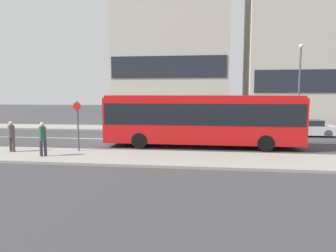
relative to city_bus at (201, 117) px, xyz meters
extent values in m
plane|color=#3A3A3D|center=(-6.88, 2.27, -1.84)|extent=(120.00, 120.00, 0.00)
cube|color=gray|center=(-6.88, -3.98, -1.77)|extent=(44.00, 3.50, 0.13)
cube|color=gray|center=(-6.88, 8.52, -1.77)|extent=(44.00, 3.50, 0.13)
cube|color=silver|center=(-6.88, 2.27, -1.84)|extent=(41.80, 0.16, 0.01)
cube|color=#B7B2A3|center=(-3.62, 14.95, 8.98)|extent=(12.23, 6.36, 21.65)
cube|color=#1E232D|center=(-3.62, 11.74, 4.11)|extent=(11.74, 0.08, 2.20)
cube|color=red|center=(0.01, 0.00, -0.16)|extent=(11.85, 2.57, 2.74)
cube|color=black|center=(0.01, 0.00, 0.25)|extent=(11.61, 2.60, 1.26)
cube|color=red|center=(0.01, 0.00, 1.28)|extent=(11.67, 2.36, 0.14)
cube|color=black|center=(-5.93, 0.00, 0.09)|extent=(0.05, 2.26, 1.64)
cube|color=yellow|center=(-5.93, 0.00, 1.00)|extent=(0.04, 1.80, 0.32)
cylinder|color=black|center=(-3.66, -1.17, -1.36)|extent=(0.96, 0.28, 0.96)
cylinder|color=black|center=(-3.66, 1.17, -1.36)|extent=(0.96, 0.28, 0.96)
cylinder|color=black|center=(3.68, -1.17, -1.36)|extent=(0.96, 0.28, 0.96)
cylinder|color=black|center=(3.68, 1.17, -1.36)|extent=(0.96, 0.28, 0.96)
cube|color=silver|center=(8.16, 5.73, -1.35)|extent=(3.93, 1.79, 0.68)
cube|color=#21262B|center=(8.04, 5.73, -0.79)|extent=(2.16, 1.57, 0.44)
cylinder|color=black|center=(9.37, 4.93, -1.54)|extent=(0.60, 0.18, 0.60)
cylinder|color=black|center=(9.37, 6.53, -1.54)|extent=(0.60, 0.18, 0.60)
cylinder|color=black|center=(6.94, 4.93, -1.54)|extent=(0.60, 0.18, 0.60)
cylinder|color=black|center=(6.94, 6.53, -1.54)|extent=(0.60, 0.18, 0.60)
cylinder|color=#4C4233|center=(-10.14, -3.65, -1.32)|extent=(0.15, 0.15, 0.78)
cylinder|color=#4C4233|center=(-10.34, -3.62, -1.32)|extent=(0.15, 0.15, 0.78)
cylinder|color=#4C4C4C|center=(-10.24, -3.63, -0.59)|extent=(0.34, 0.34, 0.68)
sphere|color=beige|center=(-10.24, -3.63, -0.14)|extent=(0.22, 0.22, 0.22)
cylinder|color=#383347|center=(-8.01, -4.55, -1.31)|extent=(0.15, 0.15, 0.81)
cylinder|color=#383347|center=(-7.83, -4.47, -1.31)|extent=(0.15, 0.15, 0.81)
cylinder|color=#235638|center=(-7.92, -4.51, -0.55)|extent=(0.34, 0.34, 0.70)
sphere|color=beige|center=(-7.92, -4.51, -0.09)|extent=(0.23, 0.23, 0.23)
cylinder|color=#4C4C51|center=(-6.76, -2.86, -0.33)|extent=(0.09, 0.09, 2.75)
cylinder|color=red|center=(-6.76, -2.92, 0.77)|extent=(0.44, 0.03, 0.44)
cylinder|color=#4C4C51|center=(7.97, 7.76, 1.76)|extent=(0.14, 0.14, 6.94)
sphere|color=silver|center=(7.97, 7.76, 5.34)|extent=(0.36, 0.36, 0.36)
camera|label=1|loc=(0.29, -18.59, 1.49)|focal=32.00mm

